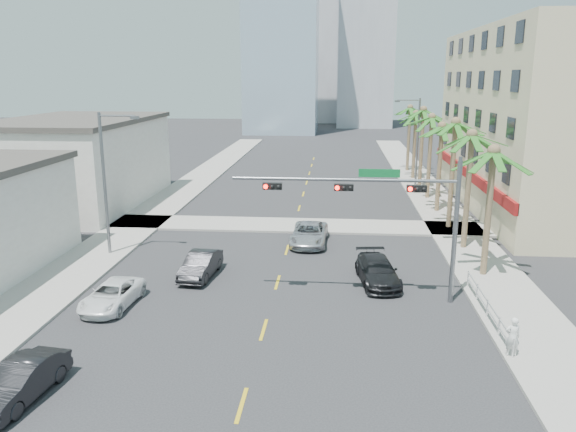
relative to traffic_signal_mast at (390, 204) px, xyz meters
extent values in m
plane|color=#262628|center=(-5.78, -7.95, -5.06)|extent=(260.00, 260.00, 0.00)
cube|color=gray|center=(6.22, 12.05, -4.99)|extent=(4.00, 120.00, 0.15)
cube|color=gray|center=(-17.78, 12.05, -4.99)|extent=(4.00, 120.00, 0.15)
cube|color=gray|center=(-5.78, 14.05, -4.99)|extent=(80.00, 4.00, 0.15)
cube|color=beige|center=(16.22, 22.05, 2.44)|extent=(15.00, 28.00, 15.00)
cube|color=maroon|center=(8.62, 22.05, -2.06)|extent=(0.30, 28.00, 0.80)
cube|color=beige|center=(-25.28, 20.05, -1.46)|extent=(11.00, 18.00, 7.20)
cube|color=#99B2C6|center=(-13.78, 87.05, 18.94)|extent=(14.00, 14.00, 48.00)
cube|color=#ADADB2|center=(-8.78, 117.05, 15.94)|extent=(16.00, 16.00, 42.00)
cylinder|color=slate|center=(3.22, 0.05, -1.46)|extent=(0.24, 0.24, 7.20)
cylinder|color=slate|center=(-2.28, 0.05, 1.14)|extent=(11.00, 0.16, 0.16)
cube|color=#0C662D|center=(-0.58, 0.05, 1.49)|extent=(2.00, 0.05, 0.40)
cube|color=black|center=(1.22, -0.10, 0.79)|extent=(0.95, 0.28, 0.32)
sphere|color=#FF0C05|center=(0.90, -0.26, 0.79)|extent=(0.22, 0.22, 0.22)
cube|color=black|center=(-2.28, -0.10, 0.79)|extent=(0.95, 0.28, 0.32)
sphere|color=#FF0C05|center=(-2.60, -0.26, 0.79)|extent=(0.22, 0.22, 0.22)
cube|color=black|center=(-5.78, -0.10, 0.79)|extent=(0.95, 0.28, 0.32)
sphere|color=#FF0C05|center=(-6.10, -0.26, 0.79)|extent=(0.22, 0.22, 0.22)
cylinder|color=brown|center=(5.82, 4.05, -1.46)|extent=(0.36, 0.36, 7.20)
cylinder|color=brown|center=(5.82, 9.25, -1.28)|extent=(0.36, 0.36, 7.56)
cylinder|color=brown|center=(5.82, 14.45, -1.10)|extent=(0.36, 0.36, 7.92)
cylinder|color=brown|center=(5.82, 19.65, -1.46)|extent=(0.36, 0.36, 7.20)
cylinder|color=brown|center=(5.82, 24.85, -1.28)|extent=(0.36, 0.36, 7.56)
cylinder|color=brown|center=(5.82, 30.05, -1.10)|extent=(0.36, 0.36, 7.92)
cylinder|color=brown|center=(5.82, 35.25, -1.46)|extent=(0.36, 0.36, 7.20)
cylinder|color=brown|center=(5.82, 40.45, -1.28)|extent=(0.36, 0.36, 7.56)
cylinder|color=slate|center=(-16.98, 6.05, -0.56)|extent=(0.20, 0.20, 9.00)
cylinder|color=slate|center=(-15.88, 6.05, 3.74)|extent=(2.20, 0.12, 0.12)
cube|color=slate|center=(-14.78, 6.05, 3.64)|extent=(0.50, 0.25, 0.18)
cylinder|color=slate|center=(5.42, 30.05, -0.56)|extent=(0.20, 0.20, 9.00)
cylinder|color=slate|center=(4.32, 30.05, 3.74)|extent=(2.20, 0.12, 0.12)
cube|color=slate|center=(3.22, 30.05, 3.64)|extent=(0.50, 0.25, 0.18)
cylinder|color=silver|center=(4.52, -1.95, -4.51)|extent=(0.08, 8.00, 0.08)
cylinder|color=silver|center=(4.52, -1.95, -4.16)|extent=(0.08, 8.00, 0.08)
cylinder|color=silver|center=(4.52, -5.95, -4.56)|extent=(0.08, 0.08, 1.00)
cylinder|color=silver|center=(4.52, -3.95, -4.56)|extent=(0.08, 0.08, 1.00)
cylinder|color=silver|center=(4.52, -1.95, -4.56)|extent=(0.08, 0.08, 1.00)
cylinder|color=silver|center=(4.52, 0.05, -4.56)|extent=(0.08, 0.08, 1.00)
cylinder|color=silver|center=(4.52, 2.05, -4.56)|extent=(0.08, 0.08, 1.00)
imported|color=black|center=(-13.60, -10.19, -4.38)|extent=(1.93, 4.27, 1.36)
imported|color=white|center=(-13.58, -1.99, -4.46)|extent=(2.31, 4.47, 1.21)
imported|color=black|center=(-10.24, 2.62, -4.37)|extent=(1.82, 4.33, 1.39)
imported|color=silver|center=(-4.41, 9.54, -4.36)|extent=(2.54, 5.17, 1.41)
imported|color=black|center=(-0.28, 2.45, -4.36)|extent=(2.58, 5.05, 1.40)
imported|color=white|center=(4.52, -5.75, -4.08)|extent=(0.62, 0.42, 1.65)
camera|label=1|loc=(-2.69, -27.07, 6.07)|focal=35.00mm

